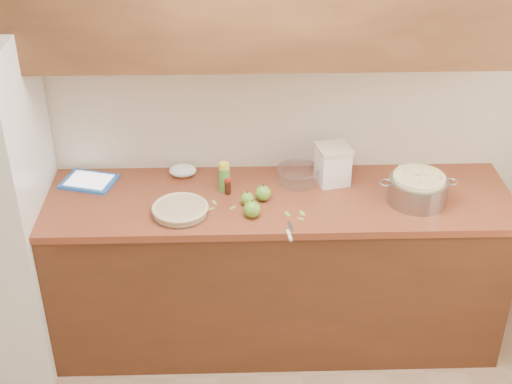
{
  "coord_description": "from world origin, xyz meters",
  "views": [
    {
      "loc": [
        -0.1,
        -1.65,
        2.83
      ],
      "look_at": [
        -0.01,
        1.43,
        0.98
      ],
      "focal_mm": 50.0,
      "sensor_mm": 36.0,
      "label": 1
    }
  ],
  "objects_px": {
    "pie": "(180,210)",
    "flour_canister": "(333,164)",
    "tablet": "(89,181)",
    "colander": "(418,189)"
  },
  "relations": [
    {
      "from": "pie",
      "to": "flour_canister",
      "type": "xyz_separation_m",
      "value": [
        0.79,
        0.3,
        0.08
      ]
    },
    {
      "from": "flour_canister",
      "to": "tablet",
      "type": "bearing_deg",
      "value": 179.04
    },
    {
      "from": "colander",
      "to": "flour_canister",
      "type": "bearing_deg",
      "value": 152.54
    },
    {
      "from": "flour_canister",
      "to": "tablet",
      "type": "relative_size",
      "value": 0.66
    },
    {
      "from": "colander",
      "to": "tablet",
      "type": "height_order",
      "value": "colander"
    },
    {
      "from": "flour_canister",
      "to": "tablet",
      "type": "xyz_separation_m",
      "value": [
        -1.29,
        0.02,
        -0.1
      ]
    },
    {
      "from": "colander",
      "to": "flour_canister",
      "type": "xyz_separation_m",
      "value": [
        -0.41,
        0.21,
        0.03
      ]
    },
    {
      "from": "pie",
      "to": "tablet",
      "type": "distance_m",
      "value": 0.6
    },
    {
      "from": "tablet",
      "to": "pie",
      "type": "bearing_deg",
      "value": -16.27
    },
    {
      "from": "pie",
      "to": "flour_canister",
      "type": "relative_size",
      "value": 1.39
    }
  ]
}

